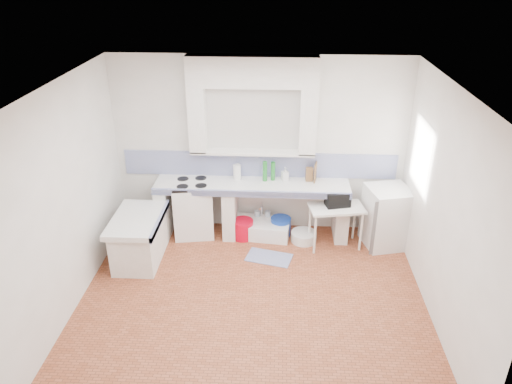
{
  "coord_description": "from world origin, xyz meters",
  "views": [
    {
      "loc": [
        0.32,
        -5.05,
        4.08
      ],
      "look_at": [
        0.0,
        1.0,
        1.1
      ],
      "focal_mm": 34.1,
      "sensor_mm": 36.0,
      "label": 1
    }
  ],
  "objects_px": {
    "side_table": "(335,227)",
    "fridge": "(387,217)",
    "sink": "(261,229)",
    "stove": "(194,209)"
  },
  "relations": [
    {
      "from": "sink",
      "to": "fridge",
      "type": "xyz_separation_m",
      "value": [
        1.92,
        -0.15,
        0.36
      ]
    },
    {
      "from": "side_table",
      "to": "fridge",
      "type": "relative_size",
      "value": 0.86
    },
    {
      "from": "sink",
      "to": "side_table",
      "type": "distance_m",
      "value": 1.19
    },
    {
      "from": "sink",
      "to": "side_table",
      "type": "bearing_deg",
      "value": -5.44
    },
    {
      "from": "stove",
      "to": "fridge",
      "type": "height_order",
      "value": "fridge"
    },
    {
      "from": "stove",
      "to": "sink",
      "type": "relative_size",
      "value": 0.95
    },
    {
      "from": "stove",
      "to": "fridge",
      "type": "xyz_separation_m",
      "value": [
        3.0,
        -0.17,
        0.04
      ]
    },
    {
      "from": "fridge",
      "to": "side_table",
      "type": "bearing_deg",
      "value": 173.76
    },
    {
      "from": "side_table",
      "to": "fridge",
      "type": "xyz_separation_m",
      "value": [
        0.78,
        0.1,
        0.13
      ]
    },
    {
      "from": "sink",
      "to": "side_table",
      "type": "height_order",
      "value": "side_table"
    }
  ]
}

